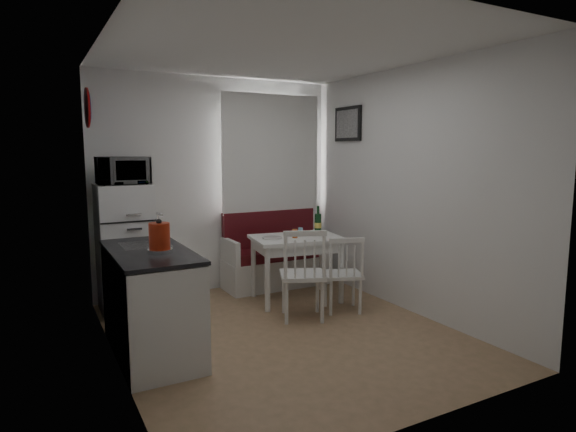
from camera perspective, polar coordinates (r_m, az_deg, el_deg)
name	(u,v)px	position (r m, az deg, el deg)	size (l,w,h in m)	color
floor	(284,333)	(4.70, -0.43, -13.72)	(3.00, 3.50, 0.02)	olive
ceiling	(284,50)	(4.46, -0.47, 19.13)	(3.00, 3.50, 0.02)	white
wall_back	(218,185)	(5.99, -8.35, 3.64)	(3.00, 0.02, 2.60)	white
wall_front	(422,221)	(2.97, 15.58, -0.61)	(3.00, 0.02, 2.60)	white
wall_left	(112,206)	(3.92, -20.18, 1.15)	(0.02, 3.50, 2.60)	white
wall_right	(409,191)	(5.26, 14.14, 2.94)	(0.02, 3.50, 2.60)	white
window	(269,158)	(6.23, -2.21, 6.85)	(1.22, 0.06, 1.47)	white
curtain	(272,154)	(6.16, -1.92, 7.31)	(1.35, 0.02, 1.50)	white
kitchen_counter	(151,301)	(4.30, -15.94, -9.66)	(0.62, 1.32, 1.16)	white
wall_sign	(88,108)	(5.36, -22.60, 11.76)	(0.40, 0.40, 0.03)	navy
picture_frame	(348,124)	(6.10, 7.08, 10.78)	(0.04, 0.52, 0.42)	black
bench	(275,261)	(6.18, -1.54, -5.39)	(1.33, 0.51, 0.95)	white
dining_table	(297,244)	(5.52, 1.02, -3.33)	(1.09, 0.84, 0.74)	white
chair_left	(307,265)	(4.85, 2.33, -5.79)	(0.58, 0.58, 0.51)	white
chair_right	(348,266)	(5.15, 7.07, -5.90)	(0.50, 0.50, 0.44)	white
fridge	(125,248)	(5.43, -18.71, -3.64)	(0.55, 0.55, 1.37)	white
microwave	(123,171)	(5.29, -19.00, 5.10)	(0.51, 0.35, 0.28)	white
kettle	(159,237)	(4.00, -14.99, -2.38)	(0.20, 0.20, 0.27)	#B2270E
wine_bottle	(318,219)	(5.74, 3.57, -0.41)	(0.08, 0.08, 0.33)	#123B1B
drinking_glass_orange	(295,234)	(5.43, 0.82, -2.09)	(0.06, 0.06, 0.10)	#C65F21
drinking_glass_blue	(300,232)	(5.58, 1.48, -1.86)	(0.06, 0.06, 0.09)	#8BCEEC
plate	(272,238)	(5.38, -1.87, -2.62)	(0.22, 0.22, 0.02)	white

